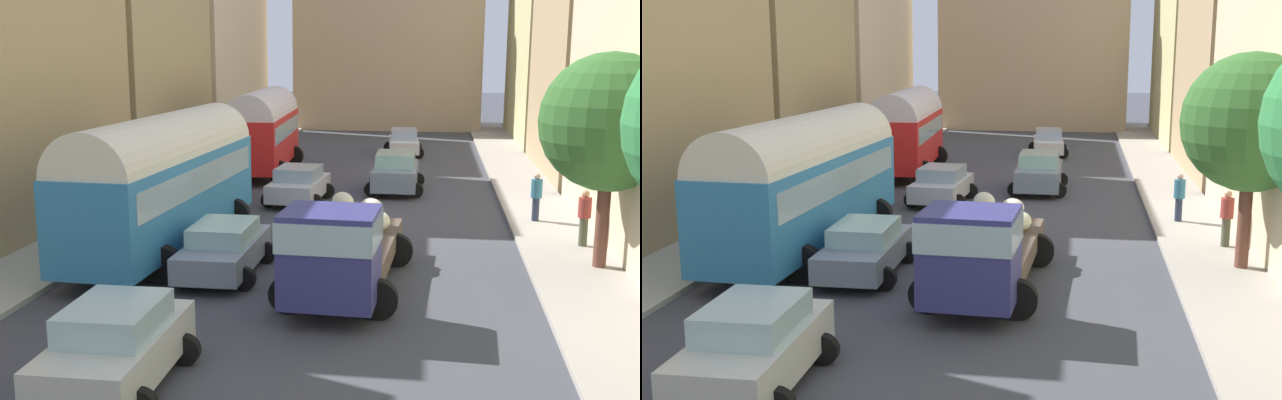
% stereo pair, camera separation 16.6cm
% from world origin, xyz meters
% --- Properties ---
extents(ground_plane, '(154.00, 154.00, 0.00)m').
position_xyz_m(ground_plane, '(0.00, 27.00, 0.00)').
color(ground_plane, '#404249').
extents(sidewalk_left, '(2.50, 70.00, 0.14)m').
position_xyz_m(sidewalk_left, '(-7.25, 27.00, 0.07)').
color(sidewalk_left, '#A5AA9B').
rests_on(sidewalk_left, ground).
extents(sidewalk_right, '(2.50, 70.00, 0.14)m').
position_xyz_m(sidewalk_right, '(7.25, 27.00, 0.07)').
color(sidewalk_right, '#A29A90').
rests_on(sidewalk_right, ground).
extents(building_left_3, '(4.56, 10.72, 14.41)m').
position_xyz_m(building_left_3, '(-10.57, 36.10, 7.24)').
color(building_left_3, tan).
rests_on(building_left_3, ground).
extents(building_left_4, '(4.38, 13.42, 13.99)m').
position_xyz_m(building_left_4, '(-10.69, 49.04, 7.00)').
color(building_left_4, beige).
rests_on(building_left_4, ground).
extents(building_right_3, '(4.53, 11.35, 10.16)m').
position_xyz_m(building_right_3, '(10.56, 38.70, 5.11)').
color(building_right_3, tan).
rests_on(building_right_3, ground).
extents(building_right_4, '(5.53, 13.41, 10.70)m').
position_xyz_m(building_right_4, '(11.01, 51.99, 5.38)').
color(building_right_4, '#CAC385').
rests_on(building_right_4, ground).
extents(distant_church, '(13.41, 7.79, 19.11)m').
position_xyz_m(distant_church, '(0.00, 59.55, 6.82)').
color(distant_church, tan).
rests_on(distant_church, ground).
extents(parked_bus_0, '(3.52, 9.94, 4.05)m').
position_xyz_m(parked_bus_0, '(-4.35, 22.38, 2.25)').
color(parked_bus_0, teal).
rests_on(parked_bus_0, ground).
extents(parked_bus_1, '(3.47, 8.21, 3.97)m').
position_xyz_m(parked_bus_1, '(-4.60, 36.56, 2.20)').
color(parked_bus_1, red).
rests_on(parked_bus_1, ground).
extents(cargo_truck_1, '(3.15, 7.16, 2.50)m').
position_xyz_m(cargo_truck_1, '(1.30, 18.80, 1.26)').
color(cargo_truck_1, navy).
rests_on(cargo_truck_1, ground).
extents(car_0, '(2.39, 4.13, 1.65)m').
position_xyz_m(car_0, '(1.88, 32.83, 0.82)').
color(car_0, gray).
rests_on(car_0, ground).
extents(car_1, '(2.34, 4.08, 1.47)m').
position_xyz_m(car_1, '(1.79, 43.76, 0.74)').
color(car_1, silver).
rests_on(car_1, ground).
extents(car_2, '(2.32, 3.77, 1.59)m').
position_xyz_m(car_2, '(-2.04, 13.28, 0.80)').
color(car_2, silver).
rests_on(car_2, ground).
extents(car_3, '(2.31, 4.01, 1.41)m').
position_xyz_m(car_3, '(-2.02, 20.24, 0.72)').
color(car_3, gray).
rests_on(car_3, ground).
extents(car_4, '(2.51, 3.79, 1.43)m').
position_xyz_m(car_4, '(-1.70, 29.86, 0.73)').
color(car_4, silver).
rests_on(car_4, ground).
extents(pedestrian_0, '(0.52, 0.52, 1.78)m').
position_xyz_m(pedestrian_0, '(6.90, 27.42, 1.01)').
color(pedestrian_0, '#293146').
rests_on(pedestrian_0, ground).
extents(pedestrian_1, '(0.44, 0.44, 1.83)m').
position_xyz_m(pedestrian_1, '(7.87, 24.19, 1.04)').
color(pedestrian_1, '#474C37').
rests_on(pedestrian_1, ground).
extents(roadside_tree_2, '(3.64, 3.64, 5.85)m').
position_xyz_m(roadside_tree_2, '(7.90, 22.01, 4.02)').
color(roadside_tree_2, brown).
rests_on(roadside_tree_2, ground).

